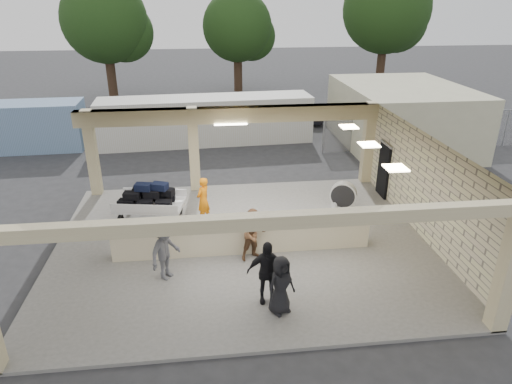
{
  "coord_description": "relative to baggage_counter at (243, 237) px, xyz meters",
  "views": [
    {
      "loc": [
        -1.05,
        -13.0,
        7.56
      ],
      "look_at": [
        0.59,
        1.0,
        1.45
      ],
      "focal_mm": 32.0,
      "sensor_mm": 36.0,
      "label": 1
    }
  ],
  "objects": [
    {
      "name": "passenger_d",
      "position": [
        0.67,
        -3.12,
        0.31
      ],
      "size": [
        0.84,
        0.65,
        1.59
      ],
      "primitive_type": "imported",
      "rotation": [
        0.0,
        0.0,
        0.5
      ],
      "color": "black",
      "rests_on": "pavilion"
    },
    {
      "name": "car_white_b",
      "position": [
        10.84,
        13.4,
        0.15
      ],
      "size": [
        4.94,
        3.51,
        1.47
      ],
      "primitive_type": "imported",
      "rotation": [
        0.0,
        0.0,
        1.14
      ],
      "color": "silver",
      "rests_on": "ground"
    },
    {
      "name": "car_dark",
      "position": [
        4.59,
        15.7,
        0.1
      ],
      "size": [
        4.35,
        3.15,
        1.38
      ],
      "primitive_type": "imported",
      "rotation": [
        0.0,
        0.0,
        1.11
      ],
      "color": "black",
      "rests_on": "ground"
    },
    {
      "name": "tree_left",
      "position": [
        -7.68,
        24.66,
        5.0
      ],
      "size": [
        6.6,
        6.3,
        9.0
      ],
      "color": "#382619",
      "rests_on": "ground"
    },
    {
      "name": "adjacent_building",
      "position": [
        9.5,
        10.5,
        1.01
      ],
      "size": [
        6.0,
        8.0,
        3.2
      ],
      "primitive_type": "cube",
      "color": "beige",
      "rests_on": "ground"
    },
    {
      "name": "tree_right",
      "position": [
        14.32,
        25.66,
        5.63
      ],
      "size": [
        7.2,
        7.0,
        10.0
      ],
      "color": "#382619",
      "rests_on": "ground"
    },
    {
      "name": "ground",
      "position": [
        0.0,
        0.5,
        -0.59
      ],
      "size": [
        120.0,
        120.0,
        0.0
      ],
      "primitive_type": "plane",
      "color": "#292A2C",
      "rests_on": "ground"
    },
    {
      "name": "baggage_counter",
      "position": [
        0.0,
        0.0,
        0.0
      ],
      "size": [
        8.2,
        0.58,
        0.98
      ],
      "color": "beige",
      "rests_on": "pavilion"
    },
    {
      "name": "luggage_cart",
      "position": [
        -3.12,
        2.6,
        0.25
      ],
      "size": [
        2.58,
        1.86,
        1.38
      ],
      "rotation": [
        0.0,
        0.0,
        -0.18
      ],
      "color": "silver",
      "rests_on": "pavilion"
    },
    {
      "name": "tree_mid",
      "position": [
        2.32,
        26.66,
        4.38
      ],
      "size": [
        6.0,
        5.6,
        8.0
      ],
      "color": "#382619",
      "rests_on": "ground"
    },
    {
      "name": "container_white",
      "position": [
        -0.92,
        12.13,
        0.66
      ],
      "size": [
        11.63,
        2.97,
        2.5
      ],
      "primitive_type": "cube",
      "rotation": [
        0.0,
        0.0,
        0.06
      ],
      "color": "silver",
      "rests_on": "ground"
    },
    {
      "name": "passenger_c",
      "position": [
        -2.29,
        -1.24,
        0.39
      ],
      "size": [
        0.99,
        1.16,
        1.76
      ],
      "primitive_type": "imported",
      "rotation": [
        0.0,
        0.0,
        0.95
      ],
      "color": "#535359",
      "rests_on": "pavilion"
    },
    {
      "name": "passenger_b",
      "position": [
        0.38,
        -2.64,
        0.4
      ],
      "size": [
        1.05,
        0.43,
        1.76
      ],
      "primitive_type": "imported",
      "rotation": [
        0.0,
        0.0,
        -0.05
      ],
      "color": "black",
      "rests_on": "pavilion"
    },
    {
      "name": "fence",
      "position": [
        11.0,
        9.5,
        0.47
      ],
      "size": [
        12.06,
        0.06,
        2.03
      ],
      "color": "gray",
      "rests_on": "ground"
    },
    {
      "name": "baggage_handler",
      "position": [
        -1.2,
        2.19,
        0.35
      ],
      "size": [
        0.63,
        0.69,
        1.67
      ],
      "primitive_type": "imported",
      "rotation": [
        0.0,
        0.0,
        4.07
      ],
      "color": "orange",
      "rests_on": "pavilion"
    },
    {
      "name": "car_white_a",
      "position": [
        9.61,
        13.45,
        0.21
      ],
      "size": [
        5.67,
        2.87,
        1.59
      ],
      "primitive_type": "imported",
      "rotation": [
        0.0,
        0.0,
        1.61
      ],
      "color": "silver",
      "rests_on": "ground"
    },
    {
      "name": "passenger_a",
      "position": [
        0.3,
        -0.5,
        0.34
      ],
      "size": [
        0.88,
        0.62,
        1.66
      ],
      "primitive_type": "imported",
      "rotation": [
        0.0,
        0.0,
        0.36
      ],
      "color": "brown",
      "rests_on": "pavilion"
    },
    {
      "name": "pavilion",
      "position": [
        0.21,
        1.16,
        0.76
      ],
      "size": [
        12.01,
        10.0,
        3.55
      ],
      "color": "#64625D",
      "rests_on": "ground"
    },
    {
      "name": "drum_fan",
      "position": [
        4.0,
        2.57,
        0.1
      ],
      "size": [
        1.04,
        0.71,
        1.1
      ],
      "rotation": [
        0.0,
        0.0,
        -0.42
      ],
      "color": "silver",
      "rests_on": "pavilion"
    }
  ]
}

